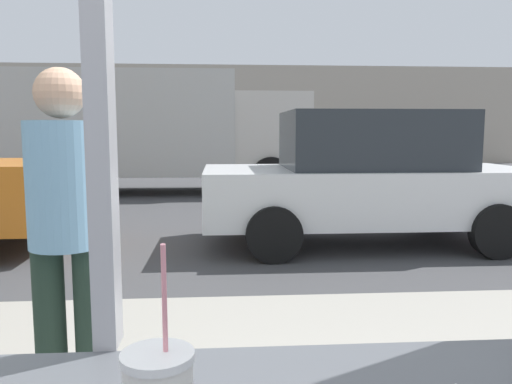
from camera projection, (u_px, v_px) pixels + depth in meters
name	position (u px, v px, depth m)	size (l,w,h in m)	color
ground_plane	(207.00, 213.00, 9.08)	(60.00, 60.00, 0.00)	#424244
building_facade_far	(214.00, 115.00, 22.67)	(28.00, 1.20, 4.35)	#A89E8E
parked_car_white	(367.00, 178.00, 6.49)	(4.19, 1.94, 1.72)	silver
box_truck	(154.00, 127.00, 11.92)	(7.06, 2.44, 2.81)	beige
pedestrian	(66.00, 226.00, 2.24)	(0.32, 0.32, 1.63)	#22352A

